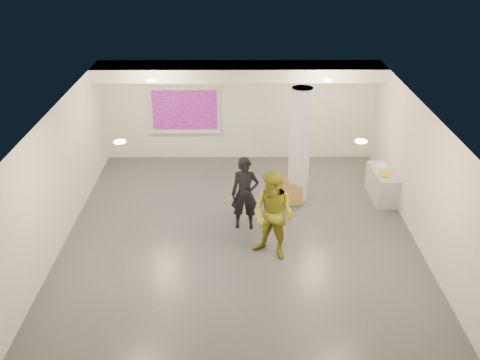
{
  "coord_description": "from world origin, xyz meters",
  "views": [
    {
      "loc": [
        -0.06,
        -10.52,
        6.68
      ],
      "look_at": [
        0.0,
        0.4,
        1.25
      ],
      "focal_mm": 40.0,
      "sensor_mm": 36.0,
      "label": 1
    }
  ],
  "objects_px": {
    "projection_screen": "(185,110)",
    "man": "(273,215)",
    "credenza": "(382,185)",
    "woman": "(245,194)",
    "column": "(300,146)"
  },
  "relations": [
    {
      "from": "man",
      "to": "projection_screen",
      "type": "bearing_deg",
      "value": 146.61
    },
    {
      "from": "column",
      "to": "projection_screen",
      "type": "relative_size",
      "value": 1.43
    },
    {
      "from": "woman",
      "to": "man",
      "type": "distance_m",
      "value": 1.34
    },
    {
      "from": "column",
      "to": "man",
      "type": "distance_m",
      "value": 2.76
    },
    {
      "from": "credenza",
      "to": "woman",
      "type": "distance_m",
      "value": 3.91
    },
    {
      "from": "woman",
      "to": "man",
      "type": "relative_size",
      "value": 0.88
    },
    {
      "from": "projection_screen",
      "to": "man",
      "type": "distance_m",
      "value": 5.75
    },
    {
      "from": "projection_screen",
      "to": "credenza",
      "type": "distance_m",
      "value": 6.03
    },
    {
      "from": "column",
      "to": "woman",
      "type": "distance_m",
      "value": 2.06
    },
    {
      "from": "woman",
      "to": "credenza",
      "type": "bearing_deg",
      "value": 24.57
    },
    {
      "from": "projection_screen",
      "to": "man",
      "type": "height_order",
      "value": "projection_screen"
    },
    {
      "from": "projection_screen",
      "to": "credenza",
      "type": "bearing_deg",
      "value": -26.13
    },
    {
      "from": "woman",
      "to": "man",
      "type": "xyz_separation_m",
      "value": [
        0.58,
        -1.2,
        0.12
      ]
    },
    {
      "from": "woman",
      "to": "man",
      "type": "height_order",
      "value": "man"
    },
    {
      "from": "credenza",
      "to": "woman",
      "type": "xyz_separation_m",
      "value": [
        -3.61,
        -1.44,
        0.5
      ]
    }
  ]
}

